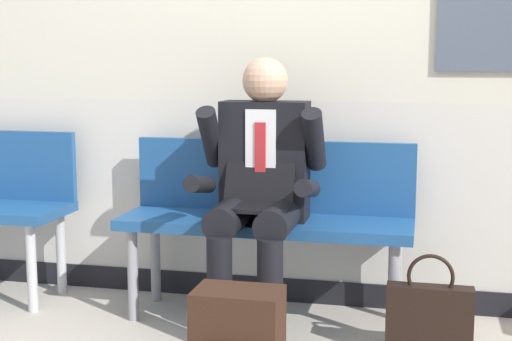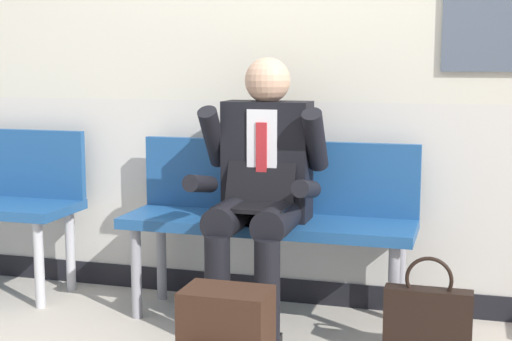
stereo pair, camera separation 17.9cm
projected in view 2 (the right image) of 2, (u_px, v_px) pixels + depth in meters
The scene contains 4 objects.
ground_plane at pixel (254, 337), 3.31m from camera, with size 18.00×18.00×0.00m, color #B2A899.
bench_with_person at pixel (271, 210), 3.53m from camera, with size 1.38×0.42×0.84m.
person_seated at pixel (260, 187), 3.33m from camera, with size 0.57×0.70×1.24m.
handbag at pixel (428, 323), 3.02m from camera, with size 0.35×0.09×0.44m.
Camera 2 is at (0.90, -3.04, 1.22)m, focal length 51.89 mm.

